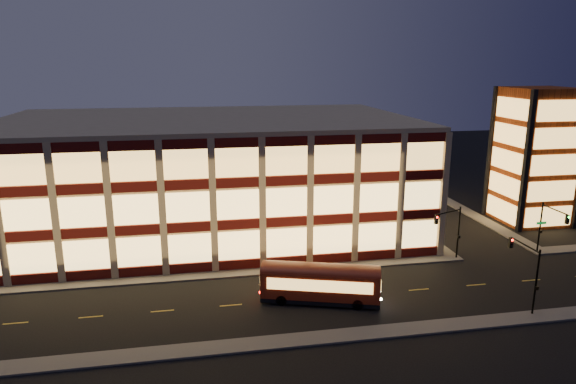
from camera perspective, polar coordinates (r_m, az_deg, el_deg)
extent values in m
plane|color=black|center=(53.02, -4.67, -9.38)|extent=(200.00, 200.00, 0.00)
cube|color=#514F4C|center=(53.73, -8.00, -9.06)|extent=(54.00, 2.00, 0.15)
cube|color=#514F4C|center=(74.02, 11.94, -2.63)|extent=(2.00, 30.00, 0.15)
cube|color=#514F4C|center=(78.78, 19.37, -2.12)|extent=(2.00, 30.00, 0.15)
cube|color=#514F4C|center=(41.47, -2.75, -16.44)|extent=(100.00, 2.00, 0.15)
cube|color=tan|center=(66.91, -8.84, 1.84)|extent=(50.00, 30.00, 14.00)
cube|color=tan|center=(65.74, -9.08, 8.02)|extent=(50.40, 30.40, 0.50)
cube|color=#470C0A|center=(54.32, -8.07, -8.14)|extent=(50.10, 0.25, 1.00)
cube|color=#FFCA6B|center=(53.58, -8.15, -6.06)|extent=(49.00, 0.20, 3.00)
cube|color=#470C0A|center=(73.53, 11.33, -2.25)|extent=(0.25, 30.10, 1.00)
cube|color=#FFCA6B|center=(72.96, 11.39, -0.67)|extent=(0.20, 29.00, 3.00)
cube|color=#470C0A|center=(52.81, -8.23, -3.72)|extent=(50.10, 0.25, 1.00)
cube|color=#FFCA6B|center=(52.22, -8.32, -1.52)|extent=(49.00, 0.20, 3.00)
cube|color=#470C0A|center=(72.42, 11.50, 1.09)|extent=(0.25, 30.10, 1.00)
cube|color=#FFCA6B|center=(71.97, 11.56, 2.72)|extent=(0.20, 29.00, 3.00)
cube|color=#470C0A|center=(51.62, -8.41, 0.93)|extent=(50.10, 0.25, 1.00)
cube|color=#FFCA6B|center=(51.20, -8.49, 3.22)|extent=(49.00, 0.20, 3.00)
cube|color=#470C0A|center=(71.56, 11.67, 4.52)|extent=(0.25, 30.10, 1.00)
cube|color=#FFCA6B|center=(71.24, 11.74, 6.19)|extent=(0.20, 29.00, 3.00)
cube|color=#8C3814|center=(76.01, 25.72, 3.61)|extent=(8.00, 8.00, 18.00)
cube|color=black|center=(70.50, 24.96, 2.96)|extent=(0.60, 0.60, 18.00)
cube|color=black|center=(77.04, 21.58, 4.16)|extent=(0.60, 0.60, 18.00)
cube|color=black|center=(81.54, 26.38, 4.18)|extent=(0.60, 0.60, 18.00)
cube|color=#FFBB59|center=(74.37, 26.94, -2.45)|extent=(6.60, 0.16, 2.60)
cube|color=#FFBB59|center=(75.23, 22.61, -1.81)|extent=(0.16, 6.60, 2.60)
cube|color=#FFBB59|center=(73.55, 27.23, 0.09)|extent=(6.60, 0.16, 2.60)
cube|color=#FFBB59|center=(74.42, 22.86, 0.71)|extent=(0.16, 6.60, 2.60)
cube|color=#FFBB59|center=(72.88, 27.54, 2.68)|extent=(6.60, 0.16, 2.60)
cube|color=#FFBB59|center=(73.76, 23.11, 3.28)|extent=(0.16, 6.60, 2.60)
cube|color=#FFBB59|center=(72.36, 27.85, 5.31)|extent=(6.60, 0.16, 2.60)
cube|color=#FFBB59|center=(73.25, 23.37, 5.89)|extent=(0.16, 6.60, 2.60)
cube|color=#FFBB59|center=(72.01, 28.16, 7.98)|extent=(6.60, 0.16, 2.60)
cube|color=#FFBB59|center=(72.90, 23.64, 8.52)|extent=(0.16, 6.60, 2.60)
cylinder|color=black|center=(59.47, 18.40, -4.33)|extent=(0.18, 0.18, 6.00)
cylinder|color=black|center=(57.24, 17.42, -2.14)|extent=(3.56, 1.63, 0.14)
cube|color=black|center=(55.96, 16.15, -2.95)|extent=(0.32, 0.32, 0.95)
sphere|color=#FF0C05|center=(55.72, 16.25, -2.71)|extent=(0.20, 0.20, 0.20)
cube|color=black|center=(59.43, 18.46, -4.76)|extent=(0.25, 0.18, 0.28)
cylinder|color=black|center=(64.79, 26.20, -3.58)|extent=(0.18, 0.18, 6.00)
cylinder|color=black|center=(62.56, 27.54, -1.76)|extent=(0.14, 4.00, 0.14)
cube|color=black|center=(61.19, 28.61, -2.71)|extent=(0.32, 0.32, 0.95)
sphere|color=#0CFF26|center=(60.98, 28.75, -2.48)|extent=(0.20, 0.20, 0.20)
cube|color=black|center=(64.75, 26.27, -3.97)|extent=(0.25, 0.18, 0.28)
cube|color=#0C7226|center=(64.51, 26.34, -3.11)|extent=(1.20, 0.06, 0.28)
cylinder|color=black|center=(49.05, 25.84, -9.07)|extent=(0.18, 0.18, 6.00)
cylinder|color=black|center=(49.62, 24.84, -5.35)|extent=(0.14, 4.00, 0.14)
cube|color=black|center=(51.32, 23.52, -5.17)|extent=(0.32, 0.32, 0.95)
sphere|color=#FF0C05|center=(51.08, 23.66, -4.92)|extent=(0.20, 0.20, 0.20)
cube|color=black|center=(49.06, 25.93, -9.59)|extent=(0.25, 0.18, 0.28)
cube|color=maroon|center=(47.22, 3.62, -10.05)|extent=(10.95, 5.76, 2.45)
cube|color=black|center=(47.83, 3.59, -11.62)|extent=(10.95, 5.76, 0.37)
cylinder|color=black|center=(47.04, -0.74, -11.92)|extent=(1.01, 0.59, 0.96)
cylinder|color=black|center=(49.13, -0.35, -10.72)|extent=(1.01, 0.59, 0.96)
cylinder|color=black|center=(46.68, 7.77, -12.28)|extent=(1.01, 0.59, 0.96)
cylinder|color=black|center=(48.79, 7.75, -11.05)|extent=(1.01, 0.59, 0.96)
cube|color=#FFBB59|center=(45.86, 3.51, -10.39)|extent=(8.94, 2.89, 1.06)
cube|color=#FFBB59|center=(48.34, 3.73, -9.05)|extent=(8.94, 2.89, 1.06)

